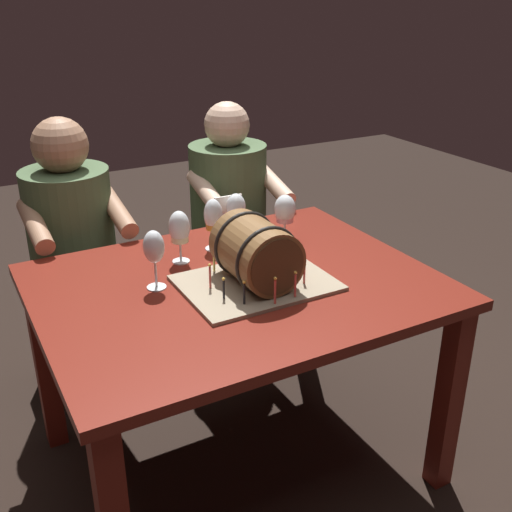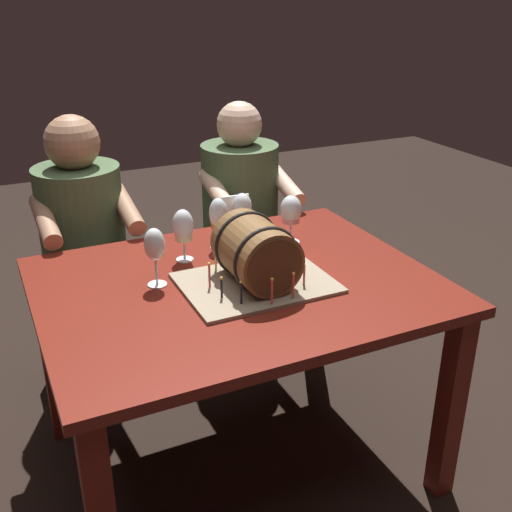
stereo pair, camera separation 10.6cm
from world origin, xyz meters
name	(u,v)px [view 1 (the left image)]	position (x,y,z in m)	size (l,w,h in m)	color
ground_plane	(239,459)	(0.00, 0.00, 0.00)	(8.00, 8.00, 0.00)	black
dining_table	(237,310)	(0.00, 0.00, 0.63)	(1.26, 0.98, 0.74)	maroon
barrel_cake	(256,256)	(0.04, -0.05, 0.84)	(0.47, 0.35, 0.22)	gray
wine_glass_empty	(154,248)	(-0.24, 0.08, 0.87)	(0.07, 0.07, 0.19)	white
wine_glass_amber	(213,217)	(0.05, 0.28, 0.86)	(0.07, 0.07, 0.19)	white
wine_glass_white	(179,230)	(-0.10, 0.23, 0.86)	(0.07, 0.07, 0.19)	white
wine_glass_rose	(285,211)	(0.31, 0.21, 0.86)	(0.08, 0.08, 0.18)	white
wine_glass_red	(236,209)	(0.16, 0.31, 0.86)	(0.07, 0.07, 0.18)	white
menu_card	(228,216)	(0.15, 0.37, 0.82)	(0.11, 0.01, 0.16)	silver
person_seated_left	(77,270)	(-0.35, 0.76, 0.54)	(0.38, 0.47, 1.17)	#2A3A24
person_seated_right	(229,239)	(0.35, 0.76, 0.54)	(0.39, 0.48, 1.16)	#2A3A24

